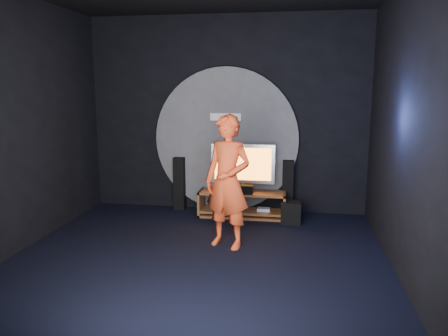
# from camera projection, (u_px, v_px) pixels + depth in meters

# --- Properties ---
(floor) EXTENTS (5.00, 5.00, 0.00)m
(floor) POSITION_uv_depth(u_px,v_px,m) (197.00, 260.00, 5.75)
(floor) COLOR black
(floor) RESTS_ON ground
(back_wall) EXTENTS (5.00, 0.04, 3.50)m
(back_wall) POSITION_uv_depth(u_px,v_px,m) (227.00, 115.00, 7.85)
(back_wall) COLOR black
(back_wall) RESTS_ON ground
(front_wall) EXTENTS (5.00, 0.04, 3.50)m
(front_wall) POSITION_uv_depth(u_px,v_px,m) (113.00, 161.00, 3.00)
(front_wall) COLOR black
(front_wall) RESTS_ON ground
(left_wall) EXTENTS (0.04, 5.00, 3.50)m
(left_wall) POSITION_uv_depth(u_px,v_px,m) (13.00, 125.00, 5.82)
(left_wall) COLOR black
(left_wall) RESTS_ON ground
(right_wall) EXTENTS (0.04, 5.00, 3.50)m
(right_wall) POSITION_uv_depth(u_px,v_px,m) (407.00, 131.00, 5.03)
(right_wall) COLOR black
(right_wall) RESTS_ON ground
(wall_disc_panel) EXTENTS (2.60, 0.11, 2.60)m
(wall_disc_panel) POSITION_uv_depth(u_px,v_px,m) (226.00, 140.00, 7.88)
(wall_disc_panel) COLOR #515156
(wall_disc_panel) RESTS_ON ground
(media_console) EXTENTS (1.52, 0.45, 0.45)m
(media_console) POSITION_uv_depth(u_px,v_px,m) (242.00, 206.00, 7.65)
(media_console) COLOR #9A5D2F
(media_console) RESTS_ON ground
(tv) EXTENTS (1.11, 0.22, 0.82)m
(tv) POSITION_uv_depth(u_px,v_px,m) (243.00, 165.00, 7.58)
(tv) COLOR #B5B4BC
(tv) RESTS_ON media_console
(center_speaker) EXTENTS (0.40, 0.15, 0.15)m
(center_speaker) POSITION_uv_depth(u_px,v_px,m) (241.00, 189.00, 7.45)
(center_speaker) COLOR black
(center_speaker) RESTS_ON media_console
(remote) EXTENTS (0.18, 0.05, 0.02)m
(remote) POSITION_uv_depth(u_px,v_px,m) (219.00, 192.00, 7.54)
(remote) COLOR black
(remote) RESTS_ON media_console
(tower_speaker_left) EXTENTS (0.19, 0.22, 0.97)m
(tower_speaker_left) POSITION_uv_depth(u_px,v_px,m) (180.00, 183.00, 8.08)
(tower_speaker_left) COLOR black
(tower_speaker_left) RESTS_ON ground
(tower_speaker_right) EXTENTS (0.19, 0.22, 0.97)m
(tower_speaker_right) POSITION_uv_depth(u_px,v_px,m) (288.00, 187.00, 7.76)
(tower_speaker_right) COLOR black
(tower_speaker_right) RESTS_ON ground
(subwoofer) EXTENTS (0.33, 0.33, 0.36)m
(subwoofer) POSITION_uv_depth(u_px,v_px,m) (291.00, 212.00, 7.30)
(subwoofer) COLOR black
(subwoofer) RESTS_ON ground
(player) EXTENTS (0.81, 0.67, 1.89)m
(player) POSITION_uv_depth(u_px,v_px,m) (228.00, 182.00, 6.10)
(player) COLOR #F64C21
(player) RESTS_ON ground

